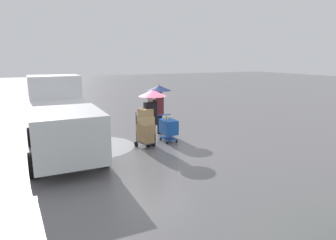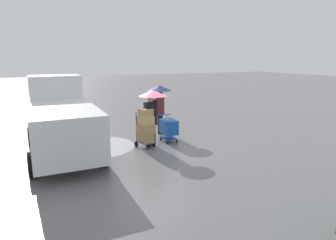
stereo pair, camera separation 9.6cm
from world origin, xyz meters
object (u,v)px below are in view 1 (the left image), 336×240
at_px(hand_dolly_boxes, 146,127).
at_px(pedestrian_black_side, 159,98).
at_px(shopping_cart_vendor, 169,127).
at_px(pedestrian_pink_side, 152,104).
at_px(cargo_van_parked_right, 61,120).

relative_size(hand_dolly_boxes, pedestrian_black_side, 0.68).
bearing_deg(shopping_cart_vendor, pedestrian_pink_side, 20.38).
bearing_deg(hand_dolly_boxes, cargo_van_parked_right, -11.79).
xyz_separation_m(cargo_van_parked_right, shopping_cart_vendor, (-3.94, 0.21, -0.61)).
distance_m(cargo_van_parked_right, shopping_cart_vendor, 4.00).
bearing_deg(pedestrian_pink_side, hand_dolly_boxes, 15.54).
xyz_separation_m(cargo_van_parked_right, pedestrian_black_side, (-4.11, -1.10, 0.39)).
bearing_deg(shopping_cart_vendor, cargo_van_parked_right, -3.06).
xyz_separation_m(hand_dolly_boxes, pedestrian_black_side, (-1.27, -1.70, 0.77)).
relative_size(shopping_cart_vendor, pedestrian_black_side, 0.49).
height_order(cargo_van_parked_right, shopping_cart_vendor, cargo_van_parked_right).
bearing_deg(pedestrian_pink_side, shopping_cart_vendor, -159.62).
bearing_deg(cargo_van_parked_right, pedestrian_black_side, -164.97).
bearing_deg(cargo_van_parked_right, hand_dolly_boxes, 168.21).
height_order(cargo_van_parked_right, pedestrian_black_side, cargo_van_parked_right).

